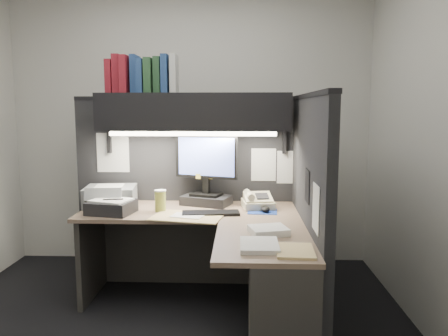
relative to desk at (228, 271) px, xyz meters
The scene contains 23 objects.
floor 0.61m from the desk, behind, with size 3.50×3.50×0.00m, color black.
wall_back 1.81m from the desk, 105.82° to the left, with size 3.50×0.04×2.70m, color silver.
wall_front 1.80m from the desk, 105.86° to the right, with size 3.50×0.04×2.70m, color silver.
wall_right 1.61m from the desk, ahead, with size 0.04×3.00×2.70m, color silver.
partition_back 1.07m from the desk, 113.00° to the left, with size 1.90×0.06×1.60m, color black.
partition_right 0.68m from the desk, 18.19° to the left, with size 0.06×1.50×1.60m, color black.
desk is the anchor object (origin of this frame).
overhead_shelf 1.33m from the desk, 111.79° to the left, with size 1.55×0.34×0.30m, color black.
task_light_tube 1.12m from the desk, 116.16° to the left, with size 0.04×0.04×1.32m, color white.
monitor 0.94m from the desk, 105.32° to the left, with size 0.52×0.35×0.58m.
keyboard 0.53m from the desk, 109.45° to the left, with size 0.43×0.14×0.02m, color black.
mousepad 0.65m from the desk, 64.26° to the left, with size 0.22×0.20×0.00m, color navy.
mouse 0.65m from the desk, 61.65° to the left, with size 0.07×0.11×0.04m, color black.
telephone 0.77m from the desk, 71.40° to the left, with size 0.24×0.25×0.10m, color beige.
coffee_cup 0.82m from the desk, 137.66° to the left, with size 0.09×0.09×0.16m, color #CFD053.
printer 1.26m from the desk, 145.50° to the left, with size 0.40×0.34×0.16m, color gray.
notebook_stack 1.06m from the desk, 155.14° to the left, with size 0.32×0.27×0.10m, color black.
open_folder 0.53m from the desk, 133.95° to the left, with size 0.51×0.33×0.01m, color #D3B877.
paper_stack_a 0.41m from the desk, 18.58° to the right, with size 0.23×0.20×0.04m, color white.
paper_stack_b 0.51m from the desk, 62.66° to the right, with size 0.22×0.28×0.03m, color white.
manila_stack 0.66m from the desk, 48.81° to the right, with size 0.21×0.27×0.02m, color #D3B877.
binder_row 1.71m from the desk, 133.66° to the left, with size 0.57×0.26×0.31m.
pinned_papers 0.83m from the desk, 90.40° to the left, with size 1.76×1.31×0.51m.
Camera 1 is at (0.51, -2.81, 1.53)m, focal length 35.00 mm.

